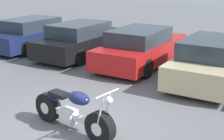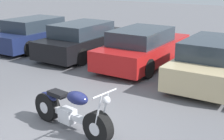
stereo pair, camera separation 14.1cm
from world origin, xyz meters
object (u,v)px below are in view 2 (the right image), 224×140
at_px(motorcycle, 70,112).
at_px(parked_car_black, 85,40).
at_px(parked_car_red, 144,48).
at_px(parked_car_navy, 38,33).
at_px(parked_car_champagne, 215,61).

xyz_separation_m(motorcycle, parked_car_black, (-3.56, 5.26, 0.21)).
bearing_deg(parked_car_black, parked_car_red, -0.70).
xyz_separation_m(parked_car_navy, parked_car_champagne, (7.81, -0.47, 0.00)).
bearing_deg(parked_car_red, motorcycle, -79.57).
bearing_deg(parked_car_navy, motorcycle, -40.44).
distance_m(parked_car_black, parked_car_red, 2.60).
height_order(motorcycle, parked_car_champagne, parked_car_champagne).
distance_m(motorcycle, parked_car_navy, 8.10).
xyz_separation_m(motorcycle, parked_car_navy, (-6.17, 5.26, 0.21)).
relative_size(parked_car_red, parked_car_champagne, 1.00).
distance_m(parked_car_navy, parked_car_black, 2.60).
bearing_deg(parked_car_navy, parked_car_black, 0.10).
height_order(motorcycle, parked_car_black, parked_car_black).
bearing_deg(parked_car_black, parked_car_navy, -179.90).
relative_size(motorcycle, parked_car_black, 0.48).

